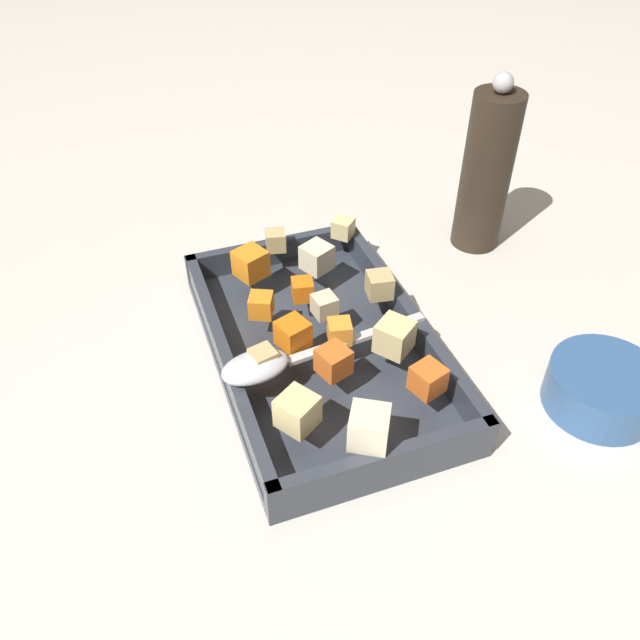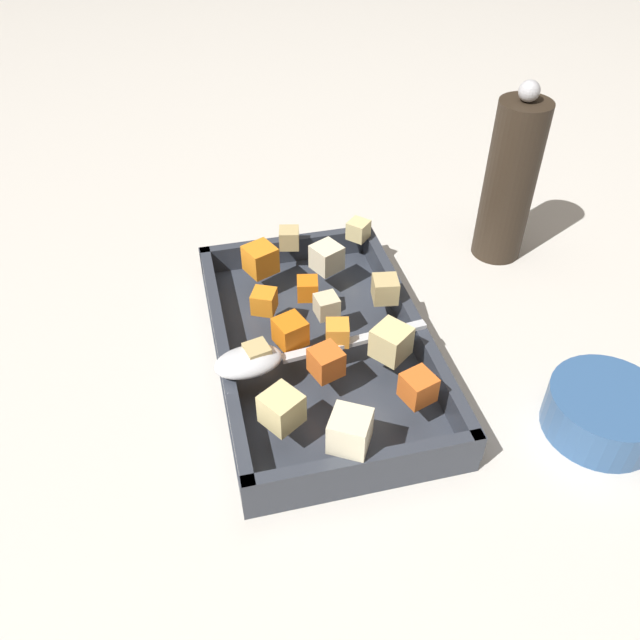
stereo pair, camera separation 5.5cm
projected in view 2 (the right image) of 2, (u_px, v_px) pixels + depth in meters
ground_plane at (322, 369)px, 0.69m from camera, size 4.00×4.00×0.00m
baking_dish at (320, 350)px, 0.69m from camera, size 0.35×0.22×0.05m
carrot_chunk_heap_top at (326, 362)px, 0.61m from camera, size 0.03×0.03×0.03m
carrot_chunk_mid_left at (303, 289)px, 0.70m from camera, size 0.03×0.03×0.02m
carrot_chunk_rim_edge at (418, 387)px, 0.59m from camera, size 0.03×0.03×0.03m
carrot_chunk_near_left at (264, 301)px, 0.68m from camera, size 0.03×0.03×0.02m
carrot_chunk_far_left at (289, 329)px, 0.65m from camera, size 0.04×0.04×0.03m
carrot_chunk_back_center at (260, 259)px, 0.73m from camera, size 0.04×0.04×0.03m
carrot_chunk_near_spoon at (337, 333)px, 0.64m from camera, size 0.03×0.03×0.02m
potato_chunk_near_right at (385, 289)px, 0.69m from camera, size 0.03×0.03×0.03m
potato_chunk_corner_nw at (286, 238)px, 0.77m from camera, size 0.03×0.03×0.02m
potato_chunk_center at (358, 230)px, 0.79m from camera, size 0.03×0.03×0.02m
potato_chunk_under_handle at (350, 431)px, 0.54m from camera, size 0.05×0.05×0.03m
potato_chunk_mid_right at (391, 342)px, 0.63m from camera, size 0.04×0.04×0.03m
potato_chunk_corner_se at (282, 409)px, 0.56m from camera, size 0.04×0.04×0.03m
potato_chunk_far_right at (327, 306)px, 0.68m from camera, size 0.03×0.03×0.02m
potato_chunk_front_center at (327, 257)px, 0.74m from camera, size 0.04×0.04×0.03m
potato_chunk_corner_ne at (257, 355)px, 0.62m from camera, size 0.03×0.03×0.02m
serving_spoon at (262, 359)px, 0.62m from camera, size 0.05×0.22×0.02m
pepper_mill at (510, 182)px, 0.78m from camera, size 0.06×0.06×0.23m
small_prep_bowl at (604, 412)px, 0.61m from camera, size 0.11×0.11×0.05m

